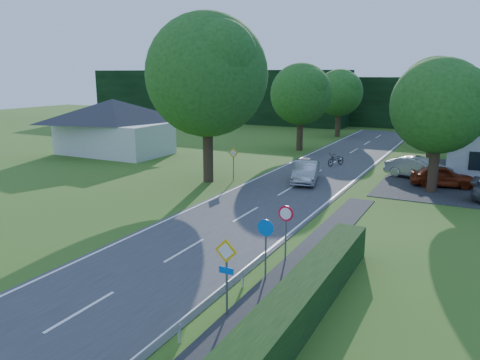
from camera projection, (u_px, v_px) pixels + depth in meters
The scene contains 23 objects.
road at pixel (261, 205), 27.30m from camera, with size 7.00×80.00×0.04m, color #38373A.
line_edge_left at pixel (213, 198), 28.74m from camera, with size 0.12×80.00×0.01m, color white.
line_edge_right at pixel (315, 212), 25.85m from camera, with size 0.12×80.00×0.01m, color white.
line_centre at pixel (261, 205), 27.29m from camera, with size 0.12×80.00×0.01m, color white, non-canonical shape.
tree_main at pixel (207, 99), 32.14m from camera, with size 9.40×9.40×11.64m, color #1D4916, non-canonical shape.
tree_left_far at pixel (300, 107), 45.91m from camera, with size 7.00×7.00×8.58m, color #1D4916, non-canonical shape.
tree_right_far at pixel (434, 107), 42.23m from camera, with size 7.40×7.40×9.09m, color #1D4916, non-canonical shape.
tree_left_back at pixel (339, 103), 56.14m from camera, with size 6.60×6.60×8.07m, color #1D4916, non-canonical shape.
tree_right_back at pixel (430, 109), 49.78m from camera, with size 6.20×6.20×7.56m, color #1D4916, non-canonical shape.
tree_right_mid at pixel (437, 126), 29.49m from camera, with size 7.00×7.00×8.58m, color #1D4916, non-canonical shape.
treeline_left at pixel (212, 96), 75.29m from camera, with size 44.00×6.00×8.00m, color black.
treeline_right at pixel (458, 104), 62.82m from camera, with size 30.00×5.00×7.00m, color black.
bungalow_left at pixel (114, 126), 44.28m from camera, with size 11.00×6.50×5.20m.
streetlight at pixel (433, 120), 31.38m from camera, with size 2.03×0.18×8.00m.
sign_priority_right at pixel (226, 263), 14.57m from camera, with size 0.78×0.09×2.59m.
sign_roundabout at pixel (266, 237), 17.20m from camera, with size 0.64×0.08×2.37m.
sign_speed_limit at pixel (286, 220), 18.90m from camera, with size 0.64×0.11×2.37m.
sign_priority_left at pixel (233, 157), 33.24m from camera, with size 0.78×0.09×2.44m.
moving_car at pixel (306, 172), 32.95m from camera, with size 1.56×4.47×1.47m, color #B1B0B5.
motorcycle at pixel (336, 159), 38.84m from camera, with size 0.69×1.98×1.04m, color black.
parked_car_red at pixel (442, 176), 31.69m from camera, with size 1.66×4.12×1.40m, color maroon.
parked_car_silver_a at pixel (418, 168), 34.09m from camera, with size 1.64×4.69×1.55m, color #A1A1A5.
parasol at pixel (475, 164), 35.26m from camera, with size 1.86×1.89×1.71m, color red.
Camera 1 is at (10.91, -3.93, 7.58)m, focal length 35.00 mm.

